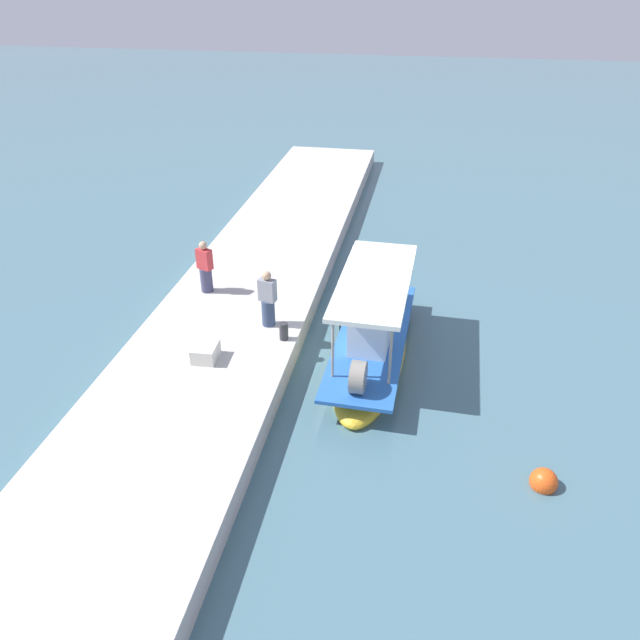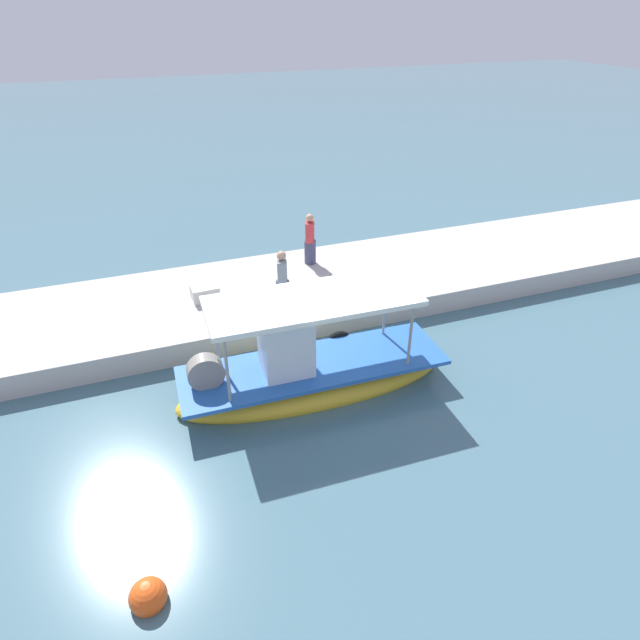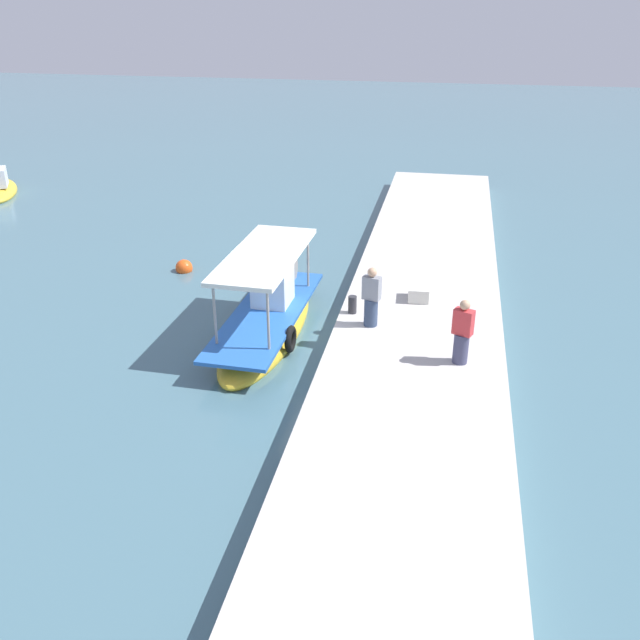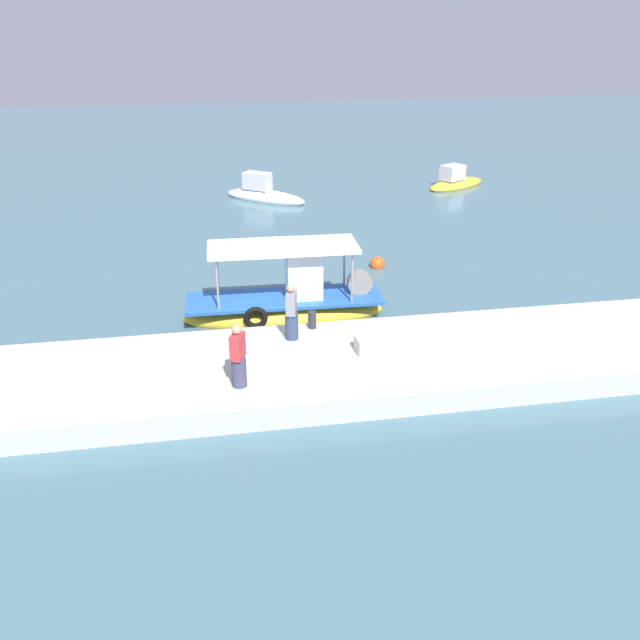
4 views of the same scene
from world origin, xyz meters
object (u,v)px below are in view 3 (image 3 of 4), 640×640
Objects in this scene: main_fishing_boat at (268,318)px; fisherman_by_crate at (462,335)px; fisherman_near_bollard at (371,300)px; mooring_bollard at (352,305)px; cargo_crate at (419,293)px; marker_buoy at (184,268)px.

fisherman_by_crate is at bearing -109.40° from main_fishing_boat.
fisherman_near_bollard is at bearing 55.81° from fisherman_by_crate.
mooring_bollard is 0.66× the size of cargo_crate.
mooring_bollard reaches higher than marker_buoy.
fisherman_by_crate is at bearing -122.21° from marker_buoy.
fisherman_by_crate is (-1.87, -5.31, 0.92)m from main_fishing_boat.
cargo_crate is (3.59, 1.23, -0.54)m from fisherman_by_crate.
fisherman_by_crate is at bearing -161.06° from cargo_crate.
mooring_bollard is (0.43, -2.33, 0.43)m from main_fishing_boat.
fisherman_near_bollard is at bearing -94.88° from main_fishing_boat.
fisherman_near_bollard is 3.32× the size of mooring_bollard.
fisherman_near_bollard is at bearing 149.60° from cargo_crate.
marker_buoy is (5.92, 9.41, -1.28)m from fisherman_by_crate.
mooring_bollard is at bearing 41.53° from fisherman_near_bollard.
cargo_crate is at bearing -53.65° from mooring_bollard.
cargo_crate is 8.53m from marker_buoy.
cargo_crate is (1.29, -1.75, -0.05)m from mooring_bollard.
fisherman_near_bollard is 2.81× the size of marker_buoy.
main_fishing_boat reaches higher than marker_buoy.
fisherman_near_bollard is 2.88m from fisherman_by_crate.
main_fishing_boat is at bearing -134.70° from marker_buoy.
main_fishing_boat reaches higher than mooring_bollard.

